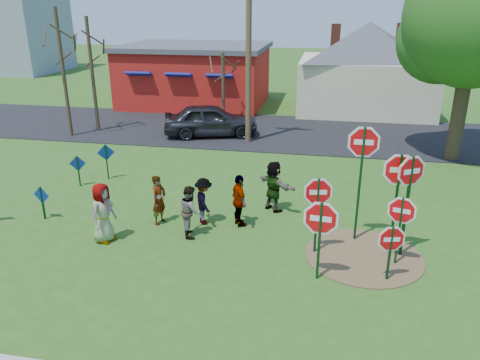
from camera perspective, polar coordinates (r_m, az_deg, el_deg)
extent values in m
plane|color=#2D5819|center=(14.59, -3.37, -5.69)|extent=(120.00, 120.00, 0.00)
cube|color=black|center=(25.21, 2.86, 5.96)|extent=(120.00, 7.50, 0.04)
cylinder|color=brown|center=(13.41, 14.82, -8.92)|extent=(3.20, 3.20, 0.03)
cube|color=#A71F10|center=(32.21, -5.41, 12.42)|extent=(9.00, 7.00, 3.60)
cube|color=#4C4C51|center=(31.98, -5.53, 15.88)|extent=(9.40, 7.40, 0.30)
cube|color=navy|center=(29.57, -12.16, 12.47)|extent=(1.60, 0.78, 0.45)
cube|color=navy|center=(28.71, -7.43, 12.52)|extent=(1.60, 0.78, 0.45)
cube|color=navy|center=(28.06, -2.44, 12.47)|extent=(1.60, 0.78, 0.45)
cube|color=beige|center=(31.12, 14.90, 11.16)|extent=(8.00, 7.00, 3.20)
pyramid|color=#4C4C51|center=(30.75, 15.59, 18.13)|extent=(9.40, 9.40, 2.20)
cube|color=brown|center=(29.71, 11.57, 16.83)|extent=(0.55, 0.55, 1.40)
cube|color=brown|center=(31.99, 19.02, 16.42)|extent=(0.55, 0.55, 1.40)
cube|color=#8C939E|center=(52.91, -26.76, 16.11)|extent=(10.00, 8.00, 8.00)
cube|color=#0E3617|center=(11.70, 9.65, -7.37)|extent=(0.07, 0.08, 2.09)
cylinder|color=white|center=(11.42, 9.83, -4.63)|extent=(1.17, 0.12, 1.17)
cylinder|color=red|center=(11.42, 9.83, -4.63)|extent=(1.01, 0.11, 1.01)
cube|color=white|center=(11.42, 9.83, -4.63)|extent=(0.51, 0.05, 0.15)
cube|color=#0E3617|center=(13.54, 14.36, -0.66)|extent=(0.06, 0.08, 3.40)
cylinder|color=white|center=(13.14, 14.85, 4.50)|extent=(1.18, 0.06, 1.18)
cylinder|color=red|center=(13.14, 14.85, 4.50)|extent=(1.02, 0.06, 1.02)
cube|color=white|center=(13.14, 14.85, 4.50)|extent=(0.52, 0.02, 0.15)
cylinder|color=gold|center=(13.14, 14.85, 4.50)|extent=(1.18, 0.05, 1.18)
cube|color=#0E3617|center=(13.24, 18.41, -2.88)|extent=(0.07, 0.08, 2.85)
cylinder|color=white|center=(12.89, 18.91, 1.18)|extent=(1.18, 0.07, 1.18)
cylinder|color=red|center=(12.89, 18.91, 1.18)|extent=(1.02, 0.07, 1.02)
cube|color=white|center=(12.89, 18.91, 1.18)|extent=(0.52, 0.03, 0.15)
cube|color=#0E3617|center=(13.15, 19.61, -3.19)|extent=(0.09, 0.09, 2.86)
cylinder|color=white|center=(12.79, 20.16, 1.01)|extent=(0.97, 0.57, 1.11)
cylinder|color=red|center=(12.79, 20.16, 1.01)|extent=(0.84, 0.49, 0.96)
cube|color=white|center=(12.79, 20.16, 1.01)|extent=(0.43, 0.25, 0.14)
cylinder|color=gold|center=(12.79, 20.16, 1.01)|extent=(0.97, 0.56, 1.11)
cube|color=#0E3617|center=(12.17, 17.78, -8.57)|extent=(0.06, 0.07, 1.48)
cylinder|color=white|center=(11.98, 17.99, -6.87)|extent=(0.90, 0.24, 0.92)
cylinder|color=red|center=(11.98, 17.99, -6.87)|extent=(0.78, 0.21, 0.79)
cube|color=white|center=(11.98, 17.99, -6.87)|extent=(0.39, 0.10, 0.11)
cube|color=#0E3617|center=(12.86, 18.81, -5.98)|extent=(0.07, 0.08, 1.91)
cylinder|color=white|center=(12.61, 19.13, -3.55)|extent=(0.96, 0.25, 0.98)
cylinder|color=red|center=(12.61, 19.13, -3.55)|extent=(0.82, 0.22, 0.85)
cube|color=white|center=(12.61, 19.13, -3.55)|extent=(0.42, 0.11, 0.12)
cylinder|color=gold|center=(12.61, 19.13, -3.55)|extent=(0.95, 0.25, 0.98)
cube|color=#0E3617|center=(12.84, 9.31, -4.40)|extent=(0.07, 0.08, 2.20)
cylinder|color=white|center=(12.55, 9.50, -1.45)|extent=(1.04, 0.22, 1.06)
cylinder|color=red|center=(12.55, 9.50, -1.45)|extent=(0.90, 0.19, 0.91)
cube|color=white|center=(12.55, 9.50, -1.45)|extent=(0.46, 0.09, 0.13)
cube|color=#0E3617|center=(16.11, -22.92, -2.60)|extent=(0.06, 0.06, 1.10)
cube|color=navy|center=(16.01, -23.06, -1.71)|extent=(0.59, 0.12, 0.59)
cube|color=#0E3617|center=(18.49, -19.08, 1.02)|extent=(0.06, 0.07, 1.19)
cube|color=navy|center=(18.39, -19.19, 1.92)|extent=(0.58, 0.20, 0.61)
cube|color=#0E3617|center=(18.87, -15.93, 2.12)|extent=(0.07, 0.08, 1.40)
cube|color=navy|center=(18.76, -16.04, 3.25)|extent=(0.60, 0.30, 0.65)
imported|color=#374784|center=(13.94, -16.39, -3.84)|extent=(0.74, 0.97, 1.78)
imported|color=#1C6657|center=(14.69, -9.85, -2.40)|extent=(0.52, 0.66, 1.57)
imported|color=#99633F|center=(13.83, -6.05, -3.76)|extent=(0.81, 0.91, 1.55)
imported|color=#343439|center=(14.51, -4.45, -2.61)|extent=(0.96, 1.12, 1.50)
imported|color=#4B2C4F|center=(14.29, -0.10, -2.55)|extent=(0.85, 1.05, 1.67)
imported|color=#1B4C2D|center=(15.40, 4.13, -0.74)|extent=(1.54, 1.41, 1.71)
imported|color=#28292D|center=(24.15, -3.57, 7.31)|extent=(5.10, 3.18, 1.62)
cylinder|color=#4C3823|center=(22.46, 1.05, 15.34)|extent=(0.27, 0.27, 8.67)
cylinder|color=#382819|center=(22.11, 25.25, 8.17)|extent=(0.61, 0.61, 4.78)
sphere|color=#1C4E15|center=(21.72, 26.76, 17.38)|extent=(5.64, 5.64, 5.64)
sphere|color=#1C4E15|center=(22.39, 23.29, 15.40)|extent=(3.69, 3.69, 3.69)
cylinder|color=#382819|center=(25.85, -17.53, 12.01)|extent=(0.18, 0.18, 5.86)
cylinder|color=#382819|center=(26.68, -2.06, 11.08)|extent=(0.18, 0.18, 3.92)
cylinder|color=#382819|center=(25.24, -20.70, 11.96)|extent=(0.18, 0.18, 6.31)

